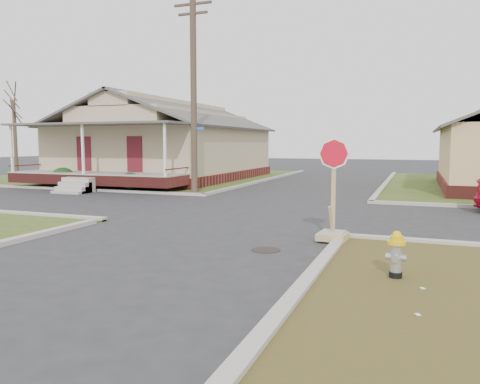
% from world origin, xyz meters
% --- Properties ---
extents(ground, '(120.00, 120.00, 0.00)m').
position_xyz_m(ground, '(0.00, 0.00, 0.00)').
color(ground, '#2A2A2D').
rests_on(ground, ground).
extents(verge_far_left, '(19.00, 19.00, 0.05)m').
position_xyz_m(verge_far_left, '(-13.00, 18.00, 0.03)').
color(verge_far_left, '#35491A').
rests_on(verge_far_left, ground).
extents(curbs, '(80.00, 40.00, 0.12)m').
position_xyz_m(curbs, '(0.00, 5.00, 0.00)').
color(curbs, '#ACA69B').
rests_on(curbs, ground).
extents(manhole, '(0.64, 0.64, 0.01)m').
position_xyz_m(manhole, '(2.20, -0.50, 0.01)').
color(manhole, black).
rests_on(manhole, ground).
extents(corner_house, '(10.10, 15.50, 5.30)m').
position_xyz_m(corner_house, '(-10.00, 16.68, 2.28)').
color(corner_house, maroon).
rests_on(corner_house, ground).
extents(utility_pole, '(1.80, 0.28, 9.00)m').
position_xyz_m(utility_pole, '(-4.20, 8.90, 4.66)').
color(utility_pole, '#3F3124').
rests_on(utility_pole, ground).
extents(tree_far_left, '(0.22, 0.22, 4.90)m').
position_xyz_m(tree_far_left, '(-18.00, 12.00, 2.50)').
color(tree_far_left, '#3F3124').
rests_on(tree_far_left, verge_far_left).
extents(fire_hydrant, '(0.30, 0.30, 0.81)m').
position_xyz_m(fire_hydrant, '(4.97, -1.86, 0.50)').
color(fire_hydrant, black).
rests_on(fire_hydrant, ground).
extents(stop_sign, '(0.69, 0.67, 2.43)m').
position_xyz_m(stop_sign, '(3.42, 0.91, 0.57)').
color(stop_sign, tan).
rests_on(stop_sign, ground).
extents(hedge_left, '(1.38, 1.13, 1.05)m').
position_xyz_m(hedge_left, '(-12.06, 9.34, 0.58)').
color(hedge_left, '#133513').
rests_on(hedge_left, verge_far_left).
extents(hedge_right, '(1.24, 1.01, 0.94)m').
position_xyz_m(hedge_right, '(-7.75, 9.09, 0.52)').
color(hedge_right, '#133513').
rests_on(hedge_right, verge_far_left).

